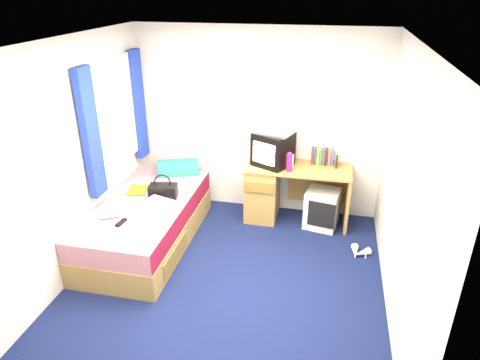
% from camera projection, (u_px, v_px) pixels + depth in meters
% --- Properties ---
extents(ground, '(3.40, 3.40, 0.00)m').
position_uv_depth(ground, '(227.00, 280.00, 4.50)').
color(ground, '#0C1438').
rests_on(ground, ground).
extents(room_shell, '(3.40, 3.40, 3.40)m').
position_uv_depth(room_shell, '(225.00, 151.00, 3.88)').
color(room_shell, white).
rests_on(room_shell, ground).
extents(bed, '(1.01, 2.00, 0.54)m').
position_uv_depth(bed, '(146.00, 223.00, 5.05)').
color(bed, '#A48244').
rests_on(bed, ground).
extents(pillow, '(0.63, 0.51, 0.12)m').
position_uv_depth(pillow, '(178.00, 168.00, 5.69)').
color(pillow, '#175296').
rests_on(pillow, bed).
extents(desk, '(1.30, 0.55, 0.75)m').
position_uv_depth(desk, '(276.00, 189.00, 5.54)').
color(desk, '#A48244').
rests_on(desk, ground).
extents(storage_cube, '(0.46, 0.46, 0.49)m').
position_uv_depth(storage_cube, '(322.00, 208.00, 5.41)').
color(storage_cube, silver).
rests_on(storage_cube, ground).
extents(crt_tv, '(0.55, 0.54, 0.42)m').
position_uv_depth(crt_tv, '(273.00, 149.00, 5.31)').
color(crt_tv, black).
rests_on(crt_tv, desk).
extents(vcr, '(0.52, 0.44, 0.08)m').
position_uv_depth(vcr, '(274.00, 130.00, 5.21)').
color(vcr, '#B5B5B7').
rests_on(vcr, crt_tv).
extents(book_row, '(0.27, 0.13, 0.20)m').
position_uv_depth(book_row, '(322.00, 156.00, 5.39)').
color(book_row, maroon).
rests_on(book_row, desk).
extents(picture_frame, '(0.03, 0.12, 0.14)m').
position_uv_depth(picture_frame, '(337.00, 162.00, 5.30)').
color(picture_frame, '#321C10').
rests_on(picture_frame, desk).
extents(pink_water_bottle, '(0.08, 0.08, 0.22)m').
position_uv_depth(pink_water_bottle, '(289.00, 163.00, 5.17)').
color(pink_water_bottle, '#C91C73').
rests_on(pink_water_bottle, desk).
extents(aerosol_can, '(0.05, 0.05, 0.17)m').
position_uv_depth(aerosol_can, '(292.00, 160.00, 5.31)').
color(aerosol_can, silver).
rests_on(aerosol_can, desk).
extents(handbag, '(0.35, 0.24, 0.30)m').
position_uv_depth(handbag, '(163.00, 191.00, 5.00)').
color(handbag, black).
rests_on(handbag, bed).
extents(towel, '(0.37, 0.34, 0.10)m').
position_uv_depth(towel, '(158.00, 206.00, 4.74)').
color(towel, silver).
rests_on(towel, bed).
extents(magazine, '(0.26, 0.31, 0.01)m').
position_uv_depth(magazine, '(138.00, 190.00, 5.20)').
color(magazine, yellow).
rests_on(magazine, bed).
extents(water_bottle, '(0.21, 0.16, 0.07)m').
position_uv_depth(water_bottle, '(111.00, 215.00, 4.59)').
color(water_bottle, silver).
rests_on(water_bottle, bed).
extents(colour_swatch_fan, '(0.23, 0.14, 0.01)m').
position_uv_depth(colour_swatch_fan, '(134.00, 229.00, 4.38)').
color(colour_swatch_fan, orange).
rests_on(colour_swatch_fan, bed).
extents(remote_control, '(0.07, 0.16, 0.02)m').
position_uv_depth(remote_control, '(121.00, 222.00, 4.50)').
color(remote_control, black).
rests_on(remote_control, bed).
extents(window_assembly, '(0.11, 1.42, 1.40)m').
position_uv_depth(window_assembly, '(115.00, 117.00, 4.99)').
color(window_assembly, silver).
rests_on(window_assembly, room_shell).
extents(white_heels, '(0.23, 0.23, 0.09)m').
position_uv_depth(white_heels, '(358.00, 252.00, 4.89)').
color(white_heels, white).
rests_on(white_heels, ground).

